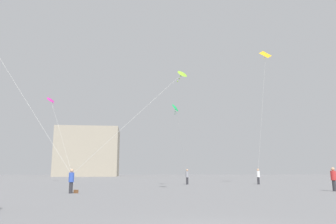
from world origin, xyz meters
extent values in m
cylinder|color=#2D2D33|center=(-6.79, 15.99, 0.39)|extent=(0.25, 0.25, 0.77)
cylinder|color=#3351B7|center=(-6.79, 15.99, 1.11)|extent=(0.37, 0.37, 0.67)
sphere|color=tan|center=(-6.79, 15.99, 1.57)|extent=(0.25, 0.25, 0.25)
cylinder|color=#2D2D33|center=(11.97, 30.33, 0.42)|extent=(0.27, 0.27, 0.84)
cylinder|color=white|center=(11.97, 30.33, 1.21)|extent=(0.40, 0.40, 0.73)
sphere|color=tan|center=(11.97, 30.33, 1.71)|extent=(0.27, 0.27, 0.27)
cylinder|color=#2D2D33|center=(-9.80, 29.85, 0.37)|extent=(0.24, 0.24, 0.74)
cylinder|color=purple|center=(-9.80, 29.85, 1.06)|extent=(0.35, 0.35, 0.64)
sphere|color=tan|center=(-9.80, 29.85, 1.50)|extent=(0.24, 0.24, 0.24)
cylinder|color=#2D2D33|center=(13.17, 16.89, 0.42)|extent=(0.27, 0.27, 0.84)
cylinder|color=red|center=(13.17, 16.89, 1.20)|extent=(0.40, 0.40, 0.73)
sphere|color=tan|center=(13.17, 16.89, 1.71)|extent=(0.27, 0.27, 0.27)
cylinder|color=#2D2D33|center=(3.45, 30.54, 0.41)|extent=(0.27, 0.27, 0.82)
cylinder|color=gray|center=(3.45, 30.54, 1.17)|extent=(0.39, 0.39, 0.71)
sphere|color=tan|center=(3.45, 30.54, 1.66)|extent=(0.27, 0.27, 0.27)
cylinder|color=silver|center=(-10.52, 16.92, 6.54)|extent=(7.47, 1.87, 10.49)
cone|color=#D12899|center=(-14.96, 37.52, 11.52)|extent=(1.40, 1.48, 0.88)
sphere|color=#D12899|center=(-14.82, 37.50, 11.31)|extent=(0.10, 0.10, 0.10)
sphere|color=#D12899|center=(-14.68, 37.48, 11.10)|extent=(0.10, 0.10, 0.10)
sphere|color=#D12899|center=(-14.55, 37.45, 10.89)|extent=(0.10, 0.10, 0.10)
cylinder|color=silver|center=(-12.38, 33.69, 6.41)|extent=(5.18, 7.69, 10.23)
cone|color=green|center=(1.60, 25.34, 8.18)|extent=(1.05, 1.17, 0.88)
sphere|color=green|center=(1.58, 25.48, 7.97)|extent=(0.10, 0.10, 0.10)
sphere|color=green|center=(1.57, 25.62, 7.76)|extent=(0.10, 0.10, 0.10)
sphere|color=green|center=(1.56, 25.76, 7.55)|extent=(0.10, 0.10, 0.10)
cylinder|color=silver|center=(2.52, 27.94, 4.74)|extent=(1.87, 5.21, 6.89)
pyramid|color=yellow|center=(13.11, 28.71, 15.71)|extent=(1.60, 1.08, 0.85)
sphere|color=yellow|center=(13.00, 28.64, 15.48)|extent=(0.10, 0.10, 0.10)
sphere|color=yellow|center=(12.89, 28.55, 15.27)|extent=(0.10, 0.10, 0.10)
sphere|color=yellow|center=(12.78, 28.46, 15.06)|extent=(0.10, 0.10, 0.10)
cylinder|color=silver|center=(12.54, 29.53, 8.49)|extent=(1.16, 1.62, 14.39)
cone|color=#8CD12D|center=(1.35, 17.04, 9.32)|extent=(1.04, 0.98, 0.68)
sphere|color=#8CD12D|center=(1.22, 17.09, 9.11)|extent=(0.10, 0.10, 0.10)
sphere|color=#8CD12D|center=(1.09, 17.15, 8.90)|extent=(0.10, 0.10, 0.10)
sphere|color=#8CD12D|center=(0.96, 17.20, 8.69)|extent=(0.10, 0.10, 0.10)
cylinder|color=silver|center=(-2.72, 16.52, 5.31)|extent=(8.15, 1.06, 8.03)
cube|color=#A39984|center=(-19.00, 94.72, 7.37)|extent=(19.01, 18.22, 14.73)
cube|color=brown|center=(-6.44, 16.09, 0.12)|extent=(0.35, 0.28, 0.24)
camera|label=1|loc=(-1.65, -7.50, 1.53)|focal=34.04mm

